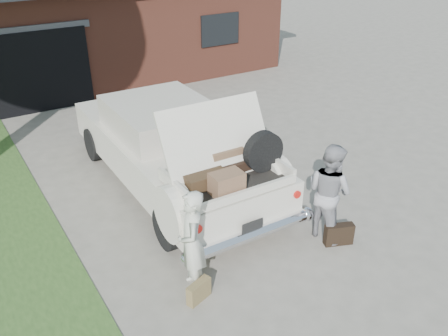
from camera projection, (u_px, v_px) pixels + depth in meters
ground at (243, 240)px, 7.99m from camera, size 90.00×90.00×0.00m
house at (79, 21)px, 16.24m from camera, size 12.80×7.80×3.30m
sedan at (171, 147)px, 9.27m from camera, size 2.29×5.72×2.23m
woman_left at (192, 243)px, 6.59m from camera, size 0.59×0.69×1.60m
woman_right at (329, 192)px, 7.74m from camera, size 0.73×0.89×1.69m
suitcase_left at (199, 291)px, 6.67m from camera, size 0.42×0.25×0.31m
suitcase_right at (339, 234)px, 7.81m from camera, size 0.50×0.32×0.37m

